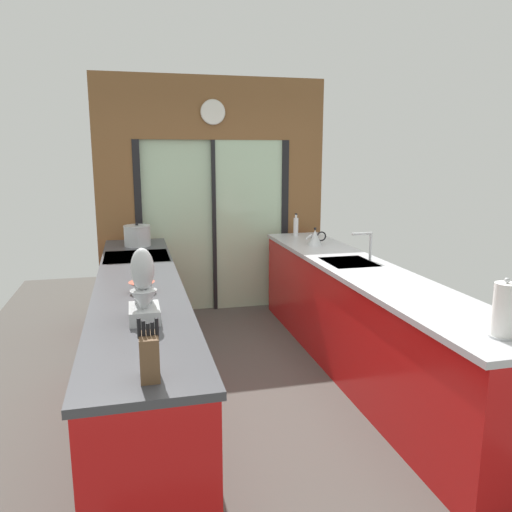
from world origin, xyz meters
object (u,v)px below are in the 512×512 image
oven_range (139,304)px  paper_towel_roll (504,311)px  kettle (315,237)px  soap_bottle (296,226)px  knife_block (149,356)px  stock_pot (137,236)px  mixing_bowl (142,287)px  stand_mixer (143,293)px

oven_range → paper_towel_roll: paper_towel_roll is taller
kettle → soap_bottle: (-0.00, 0.63, 0.03)m
oven_range → soap_bottle: size_ratio=3.62×
knife_block → soap_bottle: knife_block is taller
knife_block → stock_pot: (0.00, 3.18, 0.01)m
mixing_bowl → kettle: size_ratio=0.77×
kettle → paper_towel_roll: (-0.00, -2.74, 0.06)m
knife_block → kettle: 3.32m
oven_range → kettle: bearing=4.8°
stand_mixer → mixing_bowl: bearing=90.0°
oven_range → kettle: 1.89m
stand_mixer → kettle: bearing=48.6°
stand_mixer → paper_towel_roll: 1.92m
knife_block → stock_pot: 3.18m
stand_mixer → knife_block: bearing=-90.0°
oven_range → knife_block: knife_block is taller
paper_towel_roll → oven_range: bearing=124.8°
kettle → knife_block: bearing=-122.5°
knife_block → kettle: size_ratio=1.16×
knife_block → soap_bottle: (1.78, 3.42, 0.01)m
oven_range → kettle: (1.80, 0.15, 0.54)m
mixing_bowl → soap_bottle: soap_bottle is taller
oven_range → stock_pot: 0.78m
mixing_bowl → stand_mixer: (0.00, -0.60, 0.12)m
knife_block → paper_towel_roll: paper_towel_roll is taller
mixing_bowl → paper_towel_roll: paper_towel_roll is taller
oven_range → mixing_bowl: (0.02, -1.28, 0.50)m
mixing_bowl → paper_towel_roll: 2.22m
mixing_bowl → knife_block: size_ratio=0.66×
mixing_bowl → oven_range: bearing=90.8°
kettle → stand_mixer: bearing=-131.4°
stand_mixer → paper_towel_roll: size_ratio=1.33×
mixing_bowl → soap_bottle: 2.72m
oven_range → knife_block: bearing=-89.6°
oven_range → paper_towel_roll: (1.80, -2.59, 0.61)m
stand_mixer → soap_bottle: size_ratio=1.65×
soap_bottle → mixing_bowl: bearing=-131.0°
mixing_bowl → stock_pot: bearing=90.0°
stock_pot → paper_towel_roll: paper_towel_roll is taller
mixing_bowl → paper_towel_roll: size_ratio=0.56×
mixing_bowl → soap_bottle: size_ratio=0.70×
knife_block → stand_mixer: 0.78m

